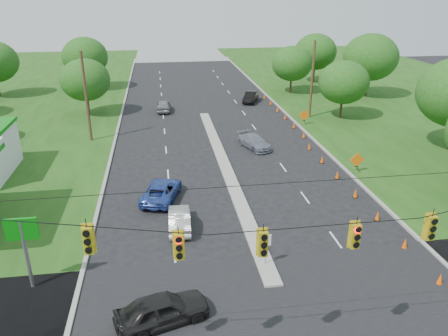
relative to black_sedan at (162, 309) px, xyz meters
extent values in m
cube|color=gray|center=(-4.30, 27.66, -0.75)|extent=(0.25, 110.00, 0.16)
cube|color=gray|center=(15.90, 27.66, -0.75)|extent=(0.25, 110.00, 0.16)
cube|color=gray|center=(5.80, 18.66, -0.75)|extent=(1.00, 34.00, 0.18)
cylinder|color=gray|center=(5.80, 3.66, 0.15)|extent=(0.06, 0.06, 1.80)
cube|color=white|center=(5.80, 3.66, 0.95)|extent=(0.55, 0.04, 0.70)
cylinder|color=black|center=(5.80, -3.34, 6.25)|extent=(24.00, 0.04, 0.04)
cube|color=yellow|center=(-2.20, -3.34, 6.00)|extent=(0.34, 0.24, 1.00)
cube|color=yellow|center=(0.80, -3.34, 5.47)|extent=(0.34, 0.24, 1.00)
cube|color=yellow|center=(3.80, -3.34, 5.30)|extent=(0.34, 0.24, 1.00)
cube|color=yellow|center=(7.30, -3.34, 5.30)|extent=(0.34, 0.24, 1.00)
cube|color=yellow|center=(10.30, -3.34, 5.39)|extent=(0.34, 0.24, 1.00)
cylinder|color=#422D1C|center=(-6.70, 27.66, 3.75)|extent=(0.28, 0.28, 9.00)
cylinder|color=#422D1C|center=(18.30, 32.66, 3.75)|extent=(0.28, 0.28, 9.00)
cylinder|color=gray|center=(-6.70, 3.66, 1.25)|extent=(0.20, 0.20, 4.00)
cube|color=#06750C|center=(-6.70, 3.66, 2.75)|extent=(1.60, 0.15, 1.20)
cone|color=#FF5706|center=(14.53, 0.66, -0.40)|extent=(0.32, 0.32, 0.70)
cone|color=#FF5706|center=(14.53, 4.16, -0.40)|extent=(0.32, 0.32, 0.70)
cone|color=#FF5706|center=(14.53, 7.66, -0.40)|extent=(0.32, 0.32, 0.70)
cone|color=#FF5706|center=(14.53, 11.16, -0.40)|extent=(0.32, 0.32, 0.70)
cone|color=#FF5706|center=(14.53, 14.66, -0.40)|extent=(0.32, 0.32, 0.70)
cone|color=#FF5706|center=(14.53, 18.16, -0.40)|extent=(0.32, 0.32, 0.70)
cone|color=#FF5706|center=(14.53, 21.66, -0.40)|extent=(0.32, 0.32, 0.70)
cone|color=#FF5706|center=(15.13, 25.16, -0.40)|extent=(0.32, 0.32, 0.70)
cone|color=#FF5706|center=(15.13, 28.66, -0.40)|extent=(0.32, 0.32, 0.70)
cone|color=#FF5706|center=(15.13, 32.16, -0.40)|extent=(0.32, 0.32, 0.70)
cone|color=#FF5706|center=(15.13, 35.66, -0.40)|extent=(0.32, 0.32, 0.70)
cone|color=#FF5706|center=(15.13, 39.16, -0.40)|extent=(0.32, 0.32, 0.70)
cone|color=#FF5706|center=(15.13, 42.66, -0.40)|extent=(0.32, 0.32, 0.70)
cube|color=black|center=(16.60, 15.66, -0.20)|extent=(0.06, 0.58, 0.26)
cube|color=black|center=(16.60, 15.66, -0.20)|extent=(0.06, 0.58, 0.26)
cube|color=orange|center=(16.60, 15.66, 0.40)|extent=(1.27, 0.05, 1.27)
cube|color=black|center=(16.60, 29.66, -0.20)|extent=(0.06, 0.58, 0.26)
cube|color=black|center=(16.60, 29.66, -0.20)|extent=(0.06, 0.58, 0.26)
cube|color=orange|center=(16.60, 29.66, 0.40)|extent=(1.27, 0.05, 1.27)
cylinder|color=black|center=(-8.20, 37.66, 0.51)|extent=(0.28, 0.28, 2.52)
ellipsoid|color=#194C14|center=(-8.20, 37.66, 3.59)|extent=(5.88, 5.88, 5.04)
cylinder|color=black|center=(-10.20, 52.66, 0.69)|extent=(0.28, 0.28, 2.88)
ellipsoid|color=#194C14|center=(-10.20, 52.66, 4.21)|extent=(6.72, 6.72, 5.76)
cylinder|color=black|center=(21.80, 31.66, 0.51)|extent=(0.28, 0.28, 2.52)
ellipsoid|color=#194C14|center=(21.80, 31.66, 3.59)|extent=(5.88, 5.88, 5.04)
cylinder|color=black|center=(29.80, 41.66, 0.87)|extent=(0.28, 0.28, 3.24)
ellipsoid|color=#194C14|center=(29.80, 41.66, 4.83)|extent=(7.56, 7.56, 6.48)
cylinder|color=black|center=(25.80, 52.66, 0.69)|extent=(0.28, 0.28, 2.88)
ellipsoid|color=#194C14|center=(25.80, 52.66, 4.21)|extent=(6.72, 6.72, 5.76)
cylinder|color=black|center=(19.80, 45.66, 0.51)|extent=(0.28, 0.28, 2.52)
ellipsoid|color=#194C14|center=(19.80, 45.66, 3.59)|extent=(5.88, 5.88, 5.04)
imported|color=black|center=(0.00, 0.00, 0.00)|extent=(4.74, 2.97, 1.50)
imported|color=#BAB4B2|center=(1.27, 8.64, -0.11)|extent=(1.47, 3.96, 1.29)
imported|color=#274091|center=(0.20, 13.04, -0.07)|extent=(3.50, 5.35, 1.37)
imported|color=gray|center=(9.37, 22.97, -0.12)|extent=(3.09, 4.71, 1.27)
imported|color=gray|center=(0.94, 38.08, -0.03)|extent=(1.93, 4.31, 1.44)
imported|color=black|center=(12.82, 41.09, -0.05)|extent=(3.01, 4.51, 1.41)
camera|label=1|loc=(0.41, -16.40, 13.81)|focal=35.00mm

